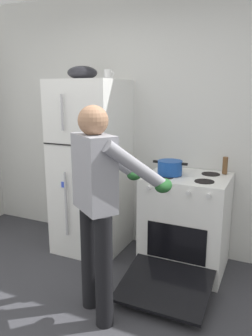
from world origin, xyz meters
TOP-DOWN VIEW (x-y plane):
  - kitchen_wall_back at (0.00, 1.95)m, footprint 6.00×0.10m
  - refrigerator at (-0.51, 1.57)m, footprint 0.68×0.72m
  - stove_range at (0.53, 1.55)m, footprint 0.76×1.22m
  - person_cook at (0.13, 0.62)m, footprint 0.70×0.76m
  - red_pot at (0.37, 1.52)m, footprint 0.33×0.23m
  - coffee_mug at (-0.32, 1.62)m, footprint 0.11×0.08m
  - pepper_mill at (0.83, 1.77)m, footprint 0.05×0.05m
  - mixing_bowl at (-0.59, 1.57)m, footprint 0.30×0.30m

SIDE VIEW (x-z plane):
  - stove_range at x=0.53m, z-range -0.01..0.92m
  - refrigerator at x=-0.51m, z-range 0.00..1.80m
  - person_cook at x=0.13m, z-range 0.16..1.76m
  - red_pot at x=0.37m, z-range 0.93..1.06m
  - pepper_mill at x=0.83m, z-range 0.93..1.09m
  - kitchen_wall_back at x=0.00m, z-range 0.00..2.70m
  - coffee_mug at x=-0.32m, z-range 1.80..1.90m
  - mixing_bowl at x=-0.59m, z-range 1.80..1.94m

